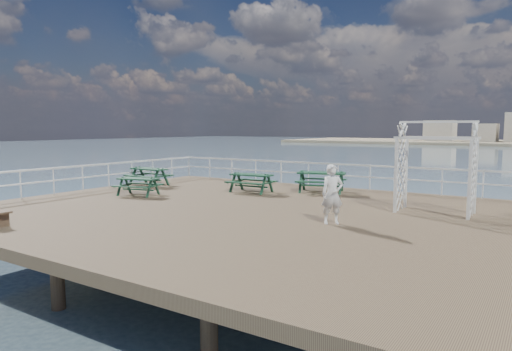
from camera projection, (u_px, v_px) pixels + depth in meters
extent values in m
cube|color=brown|center=(255.00, 215.00, 14.87)|extent=(18.00, 14.00, 0.30)
plane|color=#435B71|center=(460.00, 172.00, 48.43)|extent=(300.00, 300.00, 0.00)
cube|color=beige|center=(441.00, 131.00, 135.61)|extent=(8.00, 8.00, 6.00)
cube|color=beige|center=(485.00, 133.00, 129.17)|extent=(6.00, 8.00, 5.00)
cylinder|color=brown|center=(192.00, 206.00, 23.64)|extent=(0.36, 0.36, 2.10)
cube|color=silver|center=(338.00, 164.00, 20.46)|extent=(17.70, 0.07, 0.07)
cube|color=silver|center=(338.00, 175.00, 20.51)|extent=(17.70, 0.05, 0.05)
cylinder|color=silver|center=(189.00, 166.00, 25.30)|extent=(0.05, 0.05, 1.10)
cube|color=silver|center=(82.00, 166.00, 19.54)|extent=(0.07, 13.70, 0.07)
cube|color=silver|center=(83.00, 178.00, 19.59)|extent=(0.05, 13.70, 0.05)
cube|color=#133621|center=(149.00, 169.00, 21.35)|extent=(1.87, 0.79, 0.06)
cube|color=#133621|center=(159.00, 174.00, 21.88)|extent=(1.85, 0.33, 0.05)
cube|color=#133621|center=(138.00, 176.00, 20.89)|extent=(1.85, 0.33, 0.05)
cube|color=#133621|center=(138.00, 175.00, 21.83)|extent=(0.14, 1.49, 0.06)
cube|color=#133621|center=(160.00, 177.00, 20.95)|extent=(0.14, 1.49, 0.06)
cube|color=#133621|center=(143.00, 175.00, 22.08)|extent=(0.10, 0.53, 0.90)
cube|color=#133621|center=(133.00, 176.00, 21.58)|extent=(0.10, 0.53, 0.90)
cube|color=#133621|center=(165.00, 177.00, 21.20)|extent=(0.10, 0.53, 0.90)
cube|color=#133621|center=(155.00, 178.00, 20.70)|extent=(0.10, 0.53, 0.90)
cube|color=#133621|center=(149.00, 180.00, 21.41)|extent=(1.64, 0.15, 0.06)
cube|color=#133621|center=(251.00, 175.00, 19.00)|extent=(1.80, 0.78, 0.06)
cube|color=#133621|center=(258.00, 180.00, 19.54)|extent=(1.78, 0.34, 0.05)
cube|color=#133621|center=(244.00, 183.00, 18.52)|extent=(1.78, 0.34, 0.05)
cube|color=#133621|center=(236.00, 181.00, 19.40)|extent=(0.16, 1.42, 0.06)
cube|color=#133621|center=(267.00, 183.00, 18.67)|extent=(0.16, 1.42, 0.06)
cube|color=#133621|center=(240.00, 181.00, 19.66)|extent=(0.11, 0.51, 0.86)
cube|color=#133621|center=(233.00, 183.00, 19.15)|extent=(0.11, 0.51, 0.86)
cube|color=#133621|center=(270.00, 184.00, 18.93)|extent=(0.11, 0.51, 0.86)
cube|color=#133621|center=(263.00, 185.00, 18.42)|extent=(0.11, 0.51, 0.86)
cube|color=#133621|center=(251.00, 186.00, 19.05)|extent=(1.57, 0.16, 0.06)
cube|color=#133621|center=(321.00, 173.00, 18.98)|extent=(2.10, 1.31, 0.07)
cube|color=#133621|center=(323.00, 179.00, 19.64)|extent=(1.95, 0.85, 0.05)
cube|color=#133621|center=(319.00, 182.00, 18.38)|extent=(1.95, 0.85, 0.05)
cube|color=#133621|center=(302.00, 180.00, 19.23)|extent=(0.56, 1.53, 0.07)
cube|color=#133621|center=(341.00, 182.00, 18.79)|extent=(0.56, 1.53, 0.07)
cube|color=#133621|center=(303.00, 181.00, 19.55)|extent=(0.25, 0.56, 0.95)
cube|color=#133621|center=(301.00, 183.00, 18.92)|extent=(0.25, 0.56, 0.95)
cube|color=#133621|center=(342.00, 182.00, 19.11)|extent=(0.25, 0.56, 0.95)
cube|color=#133621|center=(340.00, 184.00, 18.49)|extent=(0.25, 0.56, 0.95)
cube|color=#133621|center=(321.00, 186.00, 19.03)|extent=(1.69, 0.60, 0.07)
cube|color=#133621|center=(138.00, 179.00, 18.15)|extent=(1.70, 1.00, 0.05)
cube|color=#133621|center=(145.00, 184.00, 18.68)|extent=(1.60, 0.61, 0.04)
cube|color=#133621|center=(130.00, 187.00, 17.67)|extent=(1.60, 0.61, 0.04)
cube|color=#133621|center=(124.00, 185.00, 18.39)|extent=(0.39, 1.26, 0.05)
cube|color=#133621|center=(153.00, 186.00, 17.97)|extent=(0.39, 1.26, 0.05)
cube|color=#133621|center=(128.00, 185.00, 18.64)|extent=(0.18, 0.46, 0.78)
cube|color=#133621|center=(120.00, 187.00, 18.14)|extent=(0.18, 0.46, 0.78)
cube|color=#133621|center=(156.00, 187.00, 18.22)|extent=(0.18, 0.46, 0.78)
cube|color=#133621|center=(149.00, 188.00, 17.72)|extent=(0.18, 0.46, 0.78)
cube|color=#133621|center=(138.00, 190.00, 18.19)|extent=(1.39, 0.42, 0.05)
cube|color=brown|center=(3.00, 220.00, 12.40)|extent=(0.08, 0.31, 0.36)
cube|color=silver|center=(396.00, 176.00, 14.37)|extent=(0.09, 0.09, 2.33)
cube|color=silver|center=(406.00, 173.00, 15.34)|extent=(0.09, 0.09, 2.33)
cube|color=silver|center=(470.00, 180.00, 13.21)|extent=(0.09, 0.09, 2.33)
cube|color=silver|center=(476.00, 177.00, 14.18)|extent=(0.09, 0.09, 2.33)
cube|color=silver|center=(433.00, 138.00, 13.66)|extent=(2.33, 0.08, 0.08)
cube|color=silver|center=(441.00, 138.00, 14.63)|extent=(2.33, 0.08, 0.08)
cube|color=silver|center=(438.00, 122.00, 14.09)|extent=(2.33, 0.07, 0.07)
imported|color=silver|center=(332.00, 194.00, 12.71)|extent=(0.73, 0.69, 1.67)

